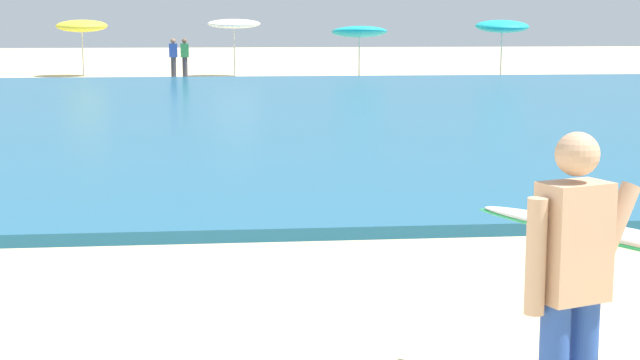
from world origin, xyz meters
name	(u,v)px	position (x,y,z in m)	size (l,w,h in m)	color
sea	(172,112)	(0.00, 19.64, 0.07)	(120.00, 28.00, 0.14)	#1E6084
surfer_with_board	(610,265)	(3.07, 0.47, 1.03)	(1.37, 2.91, 1.73)	#284CA3
beach_umbrella_1	(82,26)	(-4.39, 37.00, 2.05)	(2.09, 2.11, 2.35)	beige
beach_umbrella_2	(234,24)	(1.83, 36.22, 2.14)	(2.17, 2.19, 2.39)	beige
beach_umbrella_3	(359,32)	(6.84, 34.96, 1.83)	(2.23, 2.26, 2.13)	beige
beach_umbrella_4	(502,26)	(12.66, 34.69, 2.04)	(2.17, 2.20, 2.36)	beige
beachgoer_near_row_left	(185,57)	(-0.15, 34.77, 0.84)	(0.32, 0.20, 1.58)	#383842
beachgoer_near_row_mid	(173,57)	(-0.59, 34.73, 0.84)	(0.32, 0.20, 1.58)	#383842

